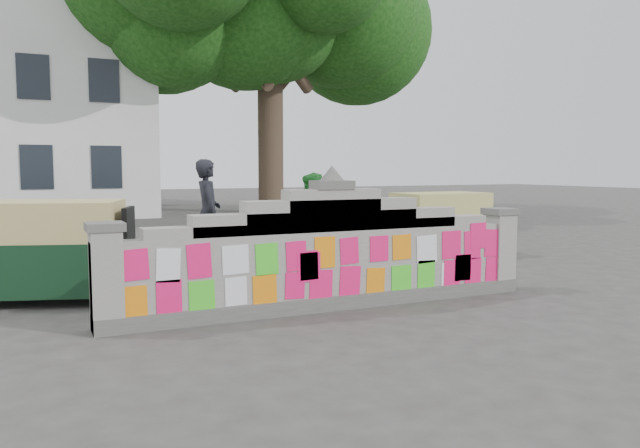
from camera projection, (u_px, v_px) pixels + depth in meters
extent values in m
plane|color=#383533|center=(332.00, 308.00, 8.81)|extent=(100.00, 100.00, 0.00)
cube|color=#4C4C49|center=(332.00, 301.00, 8.80)|extent=(6.40, 0.42, 0.20)
cube|color=gray|center=(332.00, 266.00, 8.75)|extent=(6.40, 0.32, 1.00)
cube|color=gray|center=(332.00, 226.00, 8.70)|extent=(5.20, 0.32, 0.14)
cube|color=gray|center=(332.00, 221.00, 8.70)|extent=(4.00, 0.32, 0.28)
cube|color=gray|center=(332.00, 215.00, 8.69)|extent=(2.60, 0.32, 0.44)
cube|color=gray|center=(332.00, 210.00, 8.68)|extent=(1.40, 0.32, 0.58)
cube|color=#4C4C49|center=(332.00, 185.00, 8.65)|extent=(0.55, 0.36, 0.12)
cone|color=#4C4C49|center=(332.00, 173.00, 8.64)|extent=(0.36, 0.36, 0.22)
cube|color=gray|center=(106.00, 281.00, 7.46)|extent=(0.36, 0.40, 1.24)
cube|color=#4C4C49|center=(105.00, 227.00, 7.40)|extent=(0.44, 0.44, 0.10)
cube|color=gray|center=(499.00, 252.00, 10.05)|extent=(0.36, 0.40, 1.24)
cube|color=#4C4C49|center=(500.00, 211.00, 9.99)|extent=(0.44, 0.44, 0.10)
cylinder|color=#38281E|center=(271.00, 144.00, 27.29)|extent=(1.10, 1.10, 6.00)
ellipsoid|color=#0F380C|center=(270.00, 4.00, 26.75)|extent=(12.00, 10.00, 6.00)
imported|color=black|center=(209.00, 248.00, 11.07)|extent=(2.17, 0.93, 1.11)
imported|color=black|center=(208.00, 226.00, 11.03)|extent=(0.51, 0.72, 1.88)
imported|color=#217A28|center=(313.00, 226.00, 11.11)|extent=(0.73, 0.93, 1.89)
cube|color=black|center=(46.00, 266.00, 9.22)|extent=(2.58, 1.92, 0.77)
cube|color=tan|center=(44.00, 221.00, 9.15)|extent=(2.38, 1.81, 0.58)
cube|color=black|center=(130.00, 264.00, 9.36)|extent=(0.67, 0.79, 0.67)
cube|color=black|center=(129.00, 226.00, 9.31)|extent=(0.29, 0.66, 0.58)
cylinder|color=black|center=(137.00, 283.00, 9.40)|extent=(0.49, 0.26, 0.48)
cylinder|color=black|center=(0.00, 280.00, 9.66)|extent=(0.49, 0.26, 0.48)
cube|color=black|center=(440.00, 234.00, 13.89)|extent=(2.25, 1.29, 0.73)
cube|color=tan|center=(441.00, 205.00, 13.83)|extent=(2.07, 1.24, 0.55)
cube|color=black|center=(398.00, 237.00, 13.35)|extent=(0.49, 0.66, 0.64)
cube|color=black|center=(398.00, 211.00, 13.30)|extent=(0.10, 0.65, 0.55)
cylinder|color=black|center=(394.00, 250.00, 13.33)|extent=(0.46, 0.13, 0.46)
cylinder|color=black|center=(454.00, 242.00, 14.75)|extent=(0.46, 0.13, 0.46)
cylinder|color=black|center=(484.00, 246.00, 13.86)|extent=(0.46, 0.13, 0.46)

